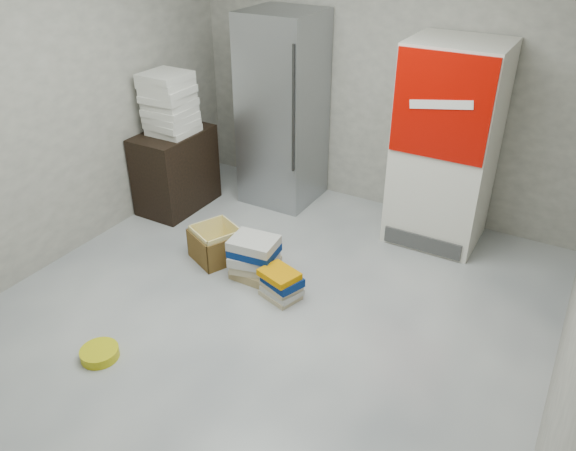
# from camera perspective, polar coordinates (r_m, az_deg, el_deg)

# --- Properties ---
(ground) EXTENTS (5.00, 5.00, 0.00)m
(ground) POSITION_cam_1_polar(r_m,az_deg,el_deg) (4.16, -4.73, -11.40)
(ground) COLOR beige
(ground) RESTS_ON ground
(room_shell) EXTENTS (4.04, 5.04, 2.82)m
(room_shell) POSITION_cam_1_polar(r_m,az_deg,el_deg) (3.27, -6.07, 13.03)
(room_shell) COLOR #ABA69A
(room_shell) RESTS_ON ground
(steel_fridge) EXTENTS (0.70, 0.72, 1.90)m
(steel_fridge) POSITION_cam_1_polar(r_m,az_deg,el_deg) (5.69, -0.52, 11.62)
(steel_fridge) COLOR #9FA1A6
(steel_fridge) RESTS_ON ground
(coke_cooler) EXTENTS (0.80, 0.73, 1.80)m
(coke_cooler) POSITION_cam_1_polar(r_m,az_deg,el_deg) (5.12, 15.75, 7.78)
(coke_cooler) COLOR silver
(coke_cooler) RESTS_ON ground
(wood_shelf) EXTENTS (0.50, 0.80, 0.80)m
(wood_shelf) POSITION_cam_1_polar(r_m,az_deg,el_deg) (5.80, -11.33, 5.55)
(wood_shelf) COLOR black
(wood_shelf) RESTS_ON ground
(supply_box_stack) EXTENTS (0.43, 0.44, 0.58)m
(supply_box_stack) POSITION_cam_1_polar(r_m,az_deg,el_deg) (5.55, -11.97, 12.03)
(supply_box_stack) COLOR white
(supply_box_stack) RESTS_ON wood_shelf
(phonebook_stack_main) EXTENTS (0.44, 0.39, 0.38)m
(phonebook_stack_main) POSITION_cam_1_polar(r_m,az_deg,el_deg) (4.66, -3.38, -3.32)
(phonebook_stack_main) COLOR #9A8455
(phonebook_stack_main) RESTS_ON ground
(phonebook_stack_side) EXTENTS (0.37, 0.33, 0.25)m
(phonebook_stack_side) POSITION_cam_1_polar(r_m,az_deg,el_deg) (4.45, -0.70, -5.97)
(phonebook_stack_side) COLOR tan
(phonebook_stack_side) RESTS_ON ground
(cardboard_box) EXTENTS (0.50, 0.50, 0.31)m
(cardboard_box) POSITION_cam_1_polar(r_m,az_deg,el_deg) (4.97, -7.29, -2.04)
(cardboard_box) COLOR yellow
(cardboard_box) RESTS_ON ground
(bucket_lid) EXTENTS (0.33, 0.33, 0.07)m
(bucket_lid) POSITION_cam_1_polar(r_m,az_deg,el_deg) (4.19, -18.59, -12.20)
(bucket_lid) COLOR #C4BE10
(bucket_lid) RESTS_ON ground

